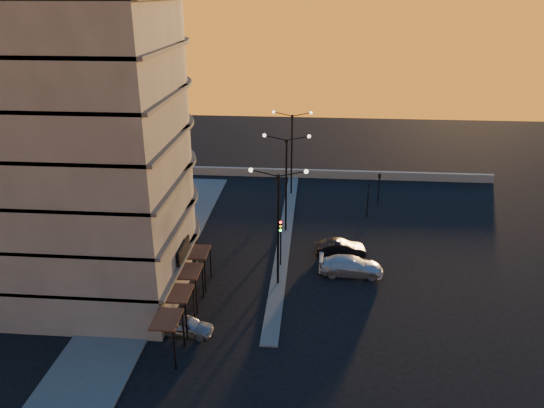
{
  "coord_description": "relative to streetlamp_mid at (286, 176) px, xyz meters",
  "views": [
    {
      "loc": [
        2.64,
        -36.14,
        21.3
      ],
      "look_at": [
        -0.98,
        6.04,
        4.33
      ],
      "focal_mm": 35.0,
      "sensor_mm": 36.0,
      "label": 1
    }
  ],
  "objects": [
    {
      "name": "signal_east_a",
      "position": [
        8.0,
        4.0,
        -3.66
      ],
      "size": [
        0.13,
        0.16,
        3.6
      ],
      "color": "black",
      "rests_on": "ground"
    },
    {
      "name": "streetlamp_near",
      "position": [
        0.0,
        -10.0,
        0.0
      ],
      "size": [
        4.32,
        0.32,
        9.51
      ],
      "color": "black",
      "rests_on": "ground"
    },
    {
      "name": "median",
      "position": [
        0.0,
        0.0,
        -5.53
      ],
      "size": [
        1.2,
        36.0,
        0.12
      ],
      "primitive_type": "cube",
      "color": "#50504D",
      "rests_on": "ground"
    },
    {
      "name": "sidewalk_west",
      "position": [
        -10.5,
        -6.0,
        -5.53
      ],
      "size": [
        5.0,
        40.0,
        0.12
      ],
      "primitive_type": "cube",
      "color": "#50504D",
      "rests_on": "ground"
    },
    {
      "name": "parapet",
      "position": [
        2.0,
        16.0,
        -5.09
      ],
      "size": [
        44.0,
        0.5,
        1.0
      ],
      "primitive_type": "cube",
      "color": "slate",
      "rests_on": "ground"
    },
    {
      "name": "car_sedan",
      "position": [
        5.0,
        -4.76,
        -4.88
      ],
      "size": [
        4.48,
        2.06,
        1.43
      ],
      "primitive_type": "imported",
      "rotation": [
        0.0,
        0.0,
        1.7
      ],
      "color": "black",
      "rests_on": "ground"
    },
    {
      "name": "streetlamp_mid",
      "position": [
        0.0,
        0.0,
        0.0
      ],
      "size": [
        4.32,
        0.32,
        9.51
      ],
      "color": "black",
      "rests_on": "ground"
    },
    {
      "name": "building",
      "position": [
        -14.0,
        -9.97,
        6.32
      ],
      "size": [
        14.35,
        17.08,
        25.0
      ],
      "color": "#635F57",
      "rests_on": "ground"
    },
    {
      "name": "signal_east_b",
      "position": [
        9.5,
        8.0,
        -2.49
      ],
      "size": [
        0.42,
        1.99,
        3.6
      ],
      "color": "black",
      "rests_on": "ground"
    },
    {
      "name": "car_wagon",
      "position": [
        5.77,
        -7.93,
        -4.84
      ],
      "size": [
        5.25,
        2.27,
        1.5
      ],
      "primitive_type": "imported",
      "rotation": [
        0.0,
        0.0,
        1.54
      ],
      "color": "#B7BABF",
      "rests_on": "ground"
    },
    {
      "name": "traffic_light_main",
      "position": [
        0.0,
        -7.13,
        -2.7
      ],
      "size": [
        0.28,
        0.44,
        4.25
      ],
      "color": "black",
      "rests_on": "ground"
    },
    {
      "name": "streetlamp_far",
      "position": [
        0.0,
        10.0,
        0.0
      ],
      "size": [
        4.32,
        0.32,
        9.51
      ],
      "color": "black",
      "rests_on": "ground"
    },
    {
      "name": "car_hatchback",
      "position": [
        -5.6,
        -16.94,
        -4.97
      ],
      "size": [
        3.85,
        2.07,
        1.24
      ],
      "primitive_type": "imported",
      "rotation": [
        0.0,
        0.0,
        1.4
      ],
      "color": "gray",
      "rests_on": "ground"
    },
    {
      "name": "ground",
      "position": [
        0.0,
        -10.0,
        -5.59
      ],
      "size": [
        120.0,
        120.0,
        0.0
      ],
      "primitive_type": "plane",
      "color": "black",
      "rests_on": "ground"
    }
  ]
}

